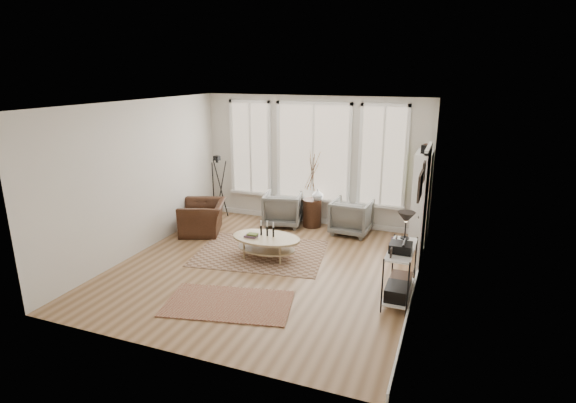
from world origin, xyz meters
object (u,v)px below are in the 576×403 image
at_px(coffee_table, 266,241).
at_px(armchair_right, 351,217).
at_px(bookcase, 421,198).
at_px(side_table, 312,190).
at_px(low_shelf, 400,268).
at_px(accent_chair, 203,217).
at_px(armchair_left, 283,209).

xyz_separation_m(coffee_table, armchair_right, (1.20, 1.88, 0.05)).
relative_size(bookcase, side_table, 1.16).
distance_m(low_shelf, accent_chair, 4.66).
bearing_deg(coffee_table, low_shelf, -15.68).
xyz_separation_m(coffee_table, accent_chair, (-1.84, 0.80, 0.01)).
bearing_deg(armchair_left, coffee_table, 89.58).
relative_size(bookcase, armchair_left, 2.44).
relative_size(armchair_left, side_table, 0.48).
bearing_deg(bookcase, armchair_right, 176.65).
xyz_separation_m(bookcase, coffee_table, (-2.62, -1.80, -0.63)).
distance_m(bookcase, armchair_left, 3.06).
distance_m(side_table, accent_chair, 2.49).
distance_m(armchair_right, side_table, 1.06).
bearing_deg(side_table, bookcase, -5.45).
height_order(side_table, accent_chair, side_table).
height_order(armchair_right, accent_chair, armchair_right).
bearing_deg(armchair_right, low_shelf, 120.69).
height_order(low_shelf, accent_chair, low_shelf).
relative_size(low_shelf, armchair_left, 1.55).
height_order(bookcase, low_shelf, bookcase).
height_order(low_shelf, armchair_right, low_shelf).
xyz_separation_m(armchair_left, armchair_right, (1.59, 0.01, -0.01)).
bearing_deg(armchair_left, bookcase, 166.38).
bearing_deg(coffee_table, armchair_left, 101.79).
bearing_deg(side_table, armchair_right, -8.60).
bearing_deg(accent_chair, coffee_table, 45.08).
bearing_deg(side_table, accent_chair, -149.76).
bearing_deg(armchair_left, armchair_right, 168.10).
height_order(bookcase, side_table, bookcase).
bearing_deg(low_shelf, armchair_left, 138.68).
bearing_deg(coffee_table, armchair_right, 57.54).
bearing_deg(accent_chair, side_table, 98.82).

